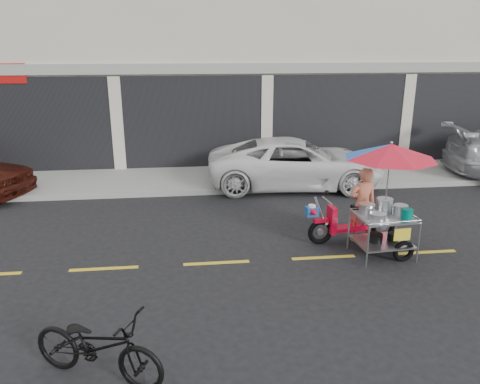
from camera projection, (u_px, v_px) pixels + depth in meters
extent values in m
plane|color=black|center=(323.00, 258.00, 8.72)|extent=(90.00, 90.00, 0.00)
cube|color=gray|center=(271.00, 175.00, 13.90)|extent=(45.00, 3.00, 0.15)
cube|color=beige|center=(250.00, 38.00, 17.43)|extent=(36.00, 8.00, 8.00)
cube|color=black|center=(267.00, 123.00, 14.40)|extent=(35.28, 0.06, 2.90)
cube|color=gray|center=(268.00, 68.00, 13.87)|extent=(36.00, 0.12, 0.30)
cube|color=gold|center=(323.00, 257.00, 8.72)|extent=(42.00, 0.10, 0.01)
imported|color=white|center=(296.00, 163.00, 12.85)|extent=(4.97, 2.65, 1.33)
imported|color=black|center=(98.00, 345.00, 5.45)|extent=(1.82, 1.28, 0.91)
torus|color=black|center=(320.00, 232.00, 9.24)|extent=(0.52, 0.14, 0.51)
torus|color=black|center=(383.00, 227.00, 9.50)|extent=(0.52, 0.14, 0.51)
cylinder|color=#9EA0A5|center=(320.00, 232.00, 9.24)|extent=(0.13, 0.06, 0.13)
cylinder|color=#9EA0A5|center=(383.00, 227.00, 9.50)|extent=(0.13, 0.06, 0.13)
cube|color=red|center=(321.00, 221.00, 9.17)|extent=(0.30, 0.13, 0.07)
cylinder|color=#9EA0A5|center=(321.00, 214.00, 9.13)|extent=(0.33, 0.07, 0.73)
cube|color=red|center=(332.00, 220.00, 9.21)|extent=(0.13, 0.31, 0.54)
cube|color=red|center=(350.00, 228.00, 9.35)|extent=(0.74, 0.31, 0.07)
cube|color=red|center=(370.00, 217.00, 9.36)|extent=(0.69, 0.29, 0.36)
cube|color=black|center=(366.00, 207.00, 9.28)|extent=(0.60, 0.26, 0.09)
cylinder|color=#9EA0A5|center=(327.00, 201.00, 9.07)|extent=(0.07, 0.50, 0.03)
sphere|color=black|center=(327.00, 192.00, 9.21)|extent=(0.09, 0.09, 0.09)
cylinder|color=white|center=(326.00, 223.00, 9.21)|extent=(0.12, 0.12, 0.05)
cube|color=navy|center=(312.00, 211.00, 9.07)|extent=(0.25, 0.22, 0.18)
cylinder|color=white|center=(312.00, 206.00, 9.04)|extent=(0.16, 0.16, 0.05)
cone|color=red|center=(315.00, 213.00, 8.92)|extent=(0.18, 0.21, 0.16)
torus|color=black|center=(403.00, 251.00, 8.52)|extent=(0.42, 0.12, 0.41)
cylinder|color=#9EA0A5|center=(368.00, 247.00, 8.24)|extent=(0.04, 0.04, 0.77)
cylinder|color=#9EA0A5|center=(349.00, 230.00, 8.99)|extent=(0.04, 0.04, 0.77)
cylinder|color=#9EA0A5|center=(419.00, 243.00, 8.43)|extent=(0.04, 0.04, 0.77)
cylinder|color=#9EA0A5|center=(396.00, 226.00, 9.18)|extent=(0.04, 0.04, 0.77)
cube|color=#9EA0A5|center=(382.00, 242.00, 8.74)|extent=(1.06, 0.89, 0.03)
cube|color=#9EA0A5|center=(384.00, 217.00, 8.59)|extent=(1.06, 0.89, 0.04)
cylinder|color=#9EA0A5|center=(396.00, 222.00, 8.20)|extent=(0.99, 0.11, 0.02)
cylinder|color=#9EA0A5|center=(374.00, 207.00, 8.96)|extent=(0.99, 0.11, 0.02)
cylinder|color=#9EA0A5|center=(360.00, 216.00, 8.48)|extent=(0.09, 0.81, 0.02)
cylinder|color=#9EA0A5|center=(409.00, 212.00, 8.67)|extent=(0.09, 0.81, 0.02)
cylinder|color=#9EA0A5|center=(372.00, 234.00, 9.12)|extent=(0.09, 0.68, 0.04)
cylinder|color=#9EA0A5|center=(374.00, 212.00, 8.99)|extent=(0.09, 0.68, 0.04)
cube|color=yellow|center=(402.00, 235.00, 8.27)|extent=(0.32, 0.04, 0.23)
cylinder|color=#B7B7BC|center=(367.00, 209.00, 8.68)|extent=(0.31, 0.31, 0.18)
cylinder|color=#B7B7BC|center=(384.00, 206.00, 8.75)|extent=(0.32, 0.32, 0.25)
cylinder|color=#B7B7BC|center=(401.00, 210.00, 8.67)|extent=(0.28, 0.28, 0.16)
cylinder|color=#B7B7BC|center=(378.00, 217.00, 8.38)|extent=(0.31, 0.31, 0.11)
cylinder|color=#006253|center=(407.00, 214.00, 8.41)|extent=(0.21, 0.21, 0.20)
cylinder|color=black|center=(376.00, 238.00, 8.69)|extent=(0.27, 0.27, 0.16)
cylinder|color=black|center=(393.00, 237.00, 8.76)|extent=(0.23, 0.23, 0.14)
cylinder|color=#9EA0A5|center=(388.00, 180.00, 8.48)|extent=(0.02, 0.02, 1.35)
sphere|color=#9EA0A5|center=(392.00, 143.00, 8.27)|extent=(0.05, 0.05, 0.05)
imported|color=#D66F50|center=(362.00, 205.00, 9.25)|extent=(0.59, 0.41, 1.53)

